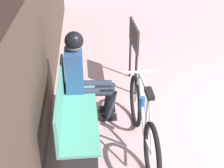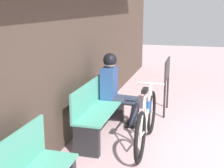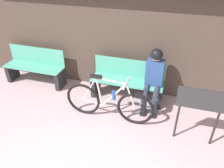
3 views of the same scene
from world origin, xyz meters
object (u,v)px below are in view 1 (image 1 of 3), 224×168
park_bench_near (74,116)px  person_seated (82,71)px  bicycle (143,122)px  signboard (134,41)px

park_bench_near → person_seated: 0.63m
park_bench_near → bicycle: bicycle is taller
signboard → park_bench_near: bearing=146.4°
person_seated → park_bench_near: bearing=168.0°
park_bench_near → signboard: bearing=-33.6°
park_bench_near → person_seated: person_seated is taller
signboard → bicycle: bearing=175.2°
bicycle → person_seated: bearing=42.8°
person_seated → signboard: 1.13m
bicycle → signboard: size_ratio=1.64×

